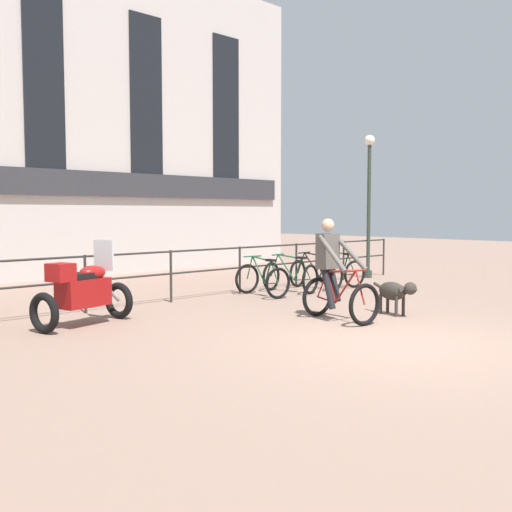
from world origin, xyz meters
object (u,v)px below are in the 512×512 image
parked_bicycle_near_lamp (262,280)px  street_lamp (369,198)px  dog (395,291)px  parked_bicycle_mid_right (316,274)px  parked_bicycle_far_end (340,271)px  parked_motorcycle (83,291)px  cyclist_with_bike (334,275)px  parked_bicycle_mid_left (291,276)px

parked_bicycle_near_lamp → street_lamp: bearing=-167.5°
dog → parked_bicycle_mid_right: (1.82, 3.33, -0.06)m
parked_bicycle_mid_right → parked_bicycle_far_end: same height
parked_motorcycle → cyclist_with_bike: bearing=-139.5°
parked_bicycle_near_lamp → parked_bicycle_far_end: 2.69m
cyclist_with_bike → parked_motorcycle: bearing=151.1°
parked_motorcycle → parked_bicycle_near_lamp: (4.42, 0.40, -0.20)m
dog → parked_bicycle_mid_right: bearing=71.5°
dog → parked_bicycle_mid_left: 3.46m
dog → street_lamp: size_ratio=0.26×
parked_bicycle_far_end → parked_bicycle_mid_right: bearing=9.6°
cyclist_with_bike → parked_bicycle_near_lamp: size_ratio=1.45×
parked_motorcycle → street_lamp: 9.28m
street_lamp → dog: bearing=-140.3°
cyclist_with_bike → parked_motorcycle: cyclist_with_bike is taller
street_lamp → cyclist_with_bike: bearing=-149.5°
cyclist_with_bike → street_lamp: size_ratio=0.44×
parked_bicycle_mid_left → parked_bicycle_near_lamp: bearing=-9.9°
parked_bicycle_mid_right → parked_motorcycle: bearing=-3.5°
parked_bicycle_mid_right → cyclist_with_bike: bearing=37.1°
dog → cyclist_with_bike: bearing=166.3°
parked_bicycle_mid_left → parked_motorcycle: bearing=-5.6°
parked_motorcycle → parked_bicycle_mid_right: size_ratio=1.46×
parked_bicycle_mid_left → parked_bicycle_mid_right: (0.90, -0.00, 0.00)m
dog → parked_bicycle_far_end: size_ratio=0.85×
parked_bicycle_near_lamp → parked_bicycle_mid_left: bearing=-174.3°
parked_bicycle_mid_left → street_lamp: 4.23m
dog → parked_motorcycle: (-4.40, 2.93, 0.14)m
parked_bicycle_mid_left → parked_bicycle_far_end: size_ratio=1.00×
parked_bicycle_mid_left → street_lamp: (3.77, 0.56, 1.85)m
parked_bicycle_mid_left → cyclist_with_bike: bearing=44.7°
dog → parked_bicycle_near_lamp: 3.33m
cyclist_with_bike → parked_bicycle_mid_right: size_ratio=1.44×
parked_bicycle_mid_left → parked_bicycle_mid_right: bearing=170.1°
parked_motorcycle → parked_bicycle_near_lamp: parked_motorcycle is taller
parked_bicycle_mid_right → parked_bicycle_far_end: size_ratio=0.98×
cyclist_with_bike → parked_bicycle_mid_left: cyclist_with_bike is taller
parked_motorcycle → parked_bicycle_mid_left: bearing=-98.6°
parked_bicycle_near_lamp → dog: bearing=95.3°
cyclist_with_bike → parked_motorcycle: 4.11m
parked_bicycle_mid_left → parked_bicycle_mid_right: same height
parked_bicycle_mid_right → parked_bicycle_near_lamp: bearing=-7.2°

